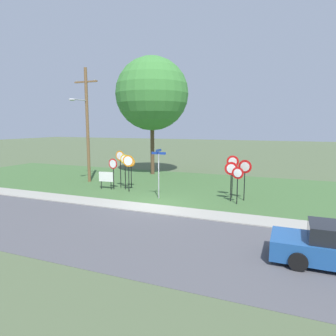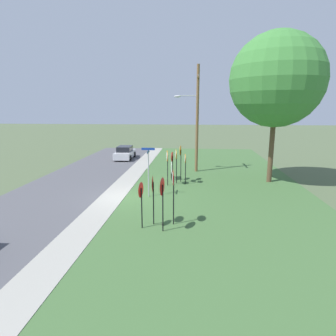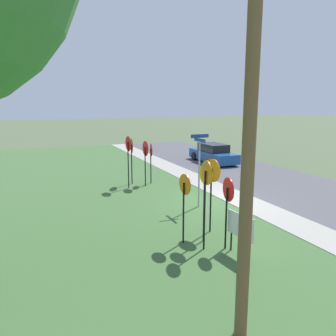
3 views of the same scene
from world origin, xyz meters
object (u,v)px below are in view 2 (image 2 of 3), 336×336
object	(u,v)px
street_name_post	(148,168)
parked_hatchback_near	(125,153)
stop_sign_near_left	(181,156)
notice_board	(171,168)
stop_sign_far_center	(185,163)
stop_sign_near_right	(172,160)
yield_sign_far_right	(141,194)
yield_sign_near_right	(173,183)
utility_pole	(196,115)
yield_sign_far_left	(162,191)
stop_sign_far_left	(176,159)
stop_sign_far_right	(167,160)
yield_sign_near_left	(153,188)
oak_tree_left	(277,80)

from	to	relation	value
street_name_post	parked_hatchback_near	size ratio (longest dim) A/B	0.74
stop_sign_near_left	notice_board	bearing A→B (deg)	-130.36
notice_board	stop_sign_far_center	bearing A→B (deg)	31.87
stop_sign_near_right	street_name_post	bearing A→B (deg)	-9.08
stop_sign_near_right	yield_sign_far_right	distance (m)	8.88
yield_sign_near_right	utility_pole	size ratio (longest dim) A/B	0.30
stop_sign_far_center	yield_sign_far_left	distance (m)	8.27
stop_sign_far_left	utility_pole	xyz separation A→B (m)	(-4.24, 1.39, 3.03)
yield_sign_far_right	notice_board	xyz separation A→B (m)	(-9.40, 0.67, -0.79)
yield_sign_far_left	parked_hatchback_near	size ratio (longest dim) A/B	0.60
notice_board	yield_sign_near_right	bearing A→B (deg)	-1.21
notice_board	parked_hatchback_near	xyz separation A→B (m)	(-8.75, -5.83, -0.23)
street_name_post	stop_sign_far_right	bearing A→B (deg)	160.79
street_name_post	utility_pole	distance (m)	8.62
yield_sign_far_right	utility_pole	bearing A→B (deg)	177.19
stop_sign_near_right	yield_sign_near_right	world-z (taller)	yield_sign_near_right
stop_sign_far_left	stop_sign_far_center	xyz separation A→B (m)	(0.11, 0.67, -0.21)
stop_sign_near_left	yield_sign_near_left	distance (m)	8.24
stop_sign_far_right	oak_tree_left	xyz separation A→B (m)	(-1.74, 7.58, 5.52)
yield_sign_near_right	yield_sign_far_right	xyz separation A→B (m)	(0.55, -1.42, -0.40)
parked_hatchback_near	stop_sign_far_center	bearing A→B (deg)	32.61
yield_sign_far_right	notice_board	distance (m)	9.45
stop_sign_near_right	yield_sign_near_right	bearing A→B (deg)	11.59
yield_sign_near_left	oak_tree_left	bearing A→B (deg)	134.55
stop_sign_far_left	stop_sign_far_right	distance (m)	0.86
parked_hatchback_near	oak_tree_left	bearing A→B (deg)	54.30
utility_pole	stop_sign_near_right	bearing A→B (deg)	-26.45
stop_sign_far_right	utility_pole	world-z (taller)	utility_pole
stop_sign_near_left	stop_sign_far_right	bearing A→B (deg)	-31.80
yield_sign_near_left	oak_tree_left	distance (m)	12.87
yield_sign_far_left	stop_sign_far_center	bearing A→B (deg)	-176.52
notice_board	oak_tree_left	distance (m)	9.90
street_name_post	oak_tree_left	xyz separation A→B (m)	(-4.42, 8.50, 5.54)
stop_sign_far_center	stop_sign_far_right	xyz separation A→B (m)	(0.51, -1.26, 0.26)
street_name_post	oak_tree_left	size ratio (longest dim) A/B	0.29
stop_sign_near_right	stop_sign_far_center	world-z (taller)	stop_sign_far_center
utility_pole	stop_sign_far_right	bearing A→B (deg)	-22.20
yield_sign_near_left	oak_tree_left	size ratio (longest dim) A/B	0.22
stop_sign_far_left	yield_sign_far_right	size ratio (longest dim) A/B	1.15
stop_sign_far_right	yield_sign_far_right	distance (m)	7.48
yield_sign_far_left	yield_sign_near_right	bearing A→B (deg)	161.25
stop_sign_far_right	notice_board	xyz separation A→B (m)	(-1.94, 0.15, -1.03)
stop_sign_far_right	stop_sign_far_center	bearing A→B (deg)	102.03
stop_sign_far_center	utility_pole	size ratio (longest dim) A/B	0.25
notice_board	yield_sign_far_right	bearing A→B (deg)	-10.17
stop_sign_far_right	yield_sign_far_right	bearing A→B (deg)	-14.04
yield_sign_near_right	parked_hatchback_near	world-z (taller)	yield_sign_near_right
yield_sign_near_left	notice_board	bearing A→B (deg)	174.41
yield_sign_near_right	utility_pole	xyz separation A→B (m)	(-11.77, 1.08, 2.82)
stop_sign_far_left	oak_tree_left	distance (m)	9.00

